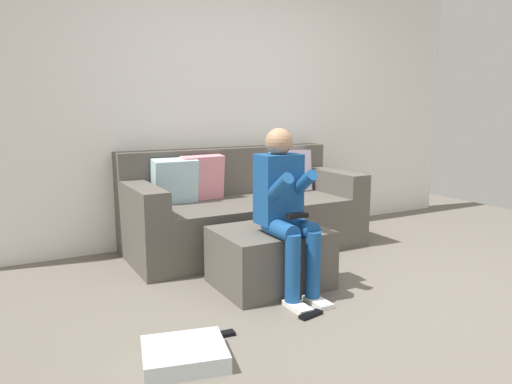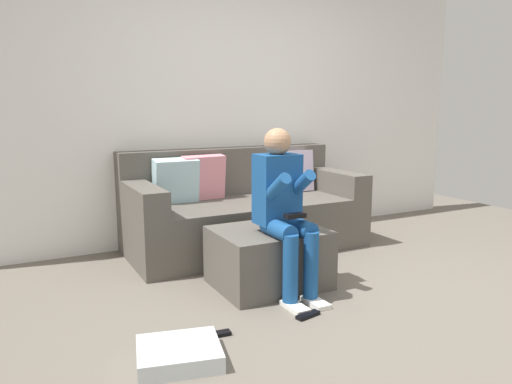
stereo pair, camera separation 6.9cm
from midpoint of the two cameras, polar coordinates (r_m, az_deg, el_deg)
ground_plane at (r=3.29m, az=13.12°, el=-12.79°), size 7.05×7.05×0.00m
wall_back at (r=4.75m, az=-3.10°, el=9.85°), size 5.42×0.10×2.50m
couch_sectional at (r=4.38m, az=-2.21°, el=-2.20°), size 2.07×0.94×0.88m
ottoman at (r=3.48m, az=1.06°, el=-7.66°), size 0.75×0.61×0.41m
person_seated at (r=3.25m, az=2.83°, el=-1.33°), size 0.28×0.58×1.12m
storage_bin at (r=2.58m, az=-9.20°, el=-18.27°), size 0.48×0.43×0.09m
remote_near_ottoman at (r=3.07m, az=5.78°, el=-14.12°), size 0.17×0.08×0.02m
remote_by_storage_bin at (r=2.82m, az=-4.72°, el=-16.31°), size 0.15×0.06×0.02m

